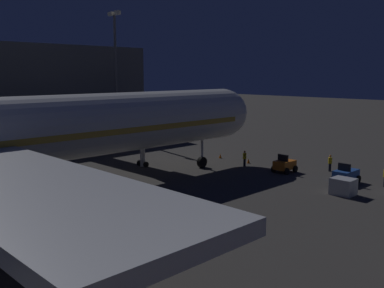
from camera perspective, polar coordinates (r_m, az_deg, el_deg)
name	(u,v)px	position (r m, az deg, el deg)	size (l,w,h in m)	color
ground_plane	(33,203)	(37.63, -20.09, -7.31)	(320.00, 320.00, 0.00)	#383533
jet_bridge	(106,111)	(54.39, -11.19, 4.28)	(22.80, 3.40, 7.38)	#9E9E99
apron_floodlight_mast	(116,67)	(71.30, -9.94, 9.93)	(2.90, 0.50, 19.92)	#59595E
baggage_tug_spare	(346,175)	(44.18, 19.46, -3.83)	(1.86, 2.70, 1.95)	#234C9E
baggage_tug_lead	(285,165)	(47.17, 12.00, -2.70)	(1.86, 2.29, 1.95)	orange
baggage_container_near_belt	(343,186)	(39.88, 19.16, -5.27)	(1.89, 1.61, 1.45)	#B7BABF
ground_crew_near_nose_gear	(245,158)	(49.31, 6.89, -1.80)	(0.40, 0.40, 1.80)	black
ground_crew_by_belt_loader	(330,162)	(48.80, 17.60, -2.30)	(0.40, 0.40, 1.78)	black
traffic_cone_nose_port	(248,161)	(51.22, 7.38, -2.21)	(0.36, 0.36, 0.55)	orange
traffic_cone_nose_starboard	(220,156)	(53.99, 3.71, -1.57)	(0.36, 0.36, 0.55)	orange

